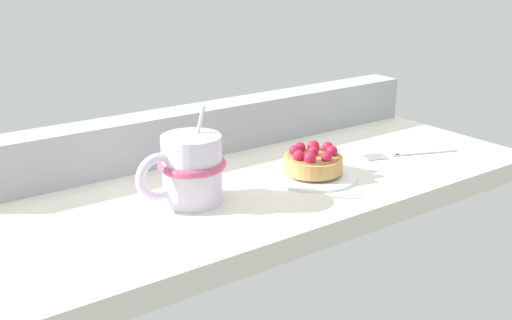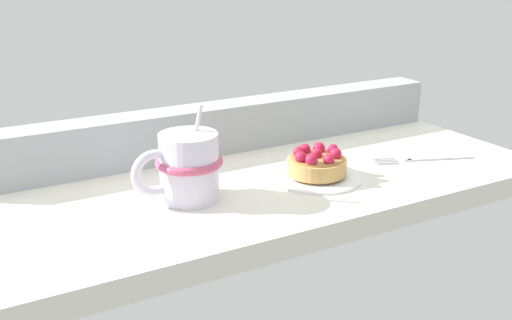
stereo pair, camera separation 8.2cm
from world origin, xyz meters
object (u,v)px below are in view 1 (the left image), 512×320
(dessert_plate, at_px, (312,174))
(raspberry_tart, at_px, (313,161))
(coffee_mug, at_px, (190,169))
(dessert_fork, at_px, (410,153))

(dessert_plate, xyz_separation_m, raspberry_tart, (-0.00, 0.00, 0.02))
(coffee_mug, bearing_deg, dessert_fork, -5.26)
(dessert_plate, distance_m, dessert_fork, 0.19)
(raspberry_tart, relative_size, coffee_mug, 0.67)
(dessert_fork, bearing_deg, dessert_plate, 175.11)
(raspberry_tart, height_order, coffee_mug, coffee_mug)
(dessert_plate, distance_m, coffee_mug, 0.20)
(dessert_plate, xyz_separation_m, coffee_mug, (-0.19, 0.02, 0.04))
(coffee_mug, bearing_deg, raspberry_tart, -5.59)
(raspberry_tart, bearing_deg, dessert_plate, -46.64)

